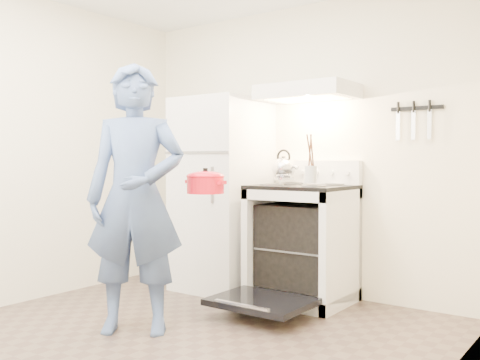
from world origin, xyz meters
name	(u,v)px	position (x,y,z in m)	size (l,w,h in m)	color
floor	(152,346)	(0.00, 0.00, 0.00)	(3.60, 3.60, 0.00)	brown
back_wall	(298,149)	(0.00, 1.80, 1.25)	(3.20, 0.02, 2.50)	#EDE5C5
refrigerator	(222,194)	(-0.58, 1.45, 0.85)	(0.70, 0.70, 1.70)	white
stove_body	(302,245)	(0.23, 1.48, 0.46)	(0.76, 0.65, 0.92)	white
cooktop	(302,187)	(0.23, 1.48, 0.94)	(0.76, 0.65, 0.03)	black
backsplash	(319,172)	(0.23, 1.76, 1.05)	(0.76, 0.07, 0.20)	white
oven_door	(261,302)	(0.23, 0.88, 0.12)	(0.70, 0.54, 0.04)	black
oven_rack	(302,248)	(0.23, 1.48, 0.44)	(0.60, 0.52, 0.01)	slate
range_hood	(307,92)	(0.23, 1.55, 1.71)	(0.76, 0.50, 0.12)	white
knife_strip	(417,108)	(1.05, 1.79, 1.55)	(0.40, 0.02, 0.03)	black
pizza_stone	(315,246)	(0.32, 1.52, 0.45)	(0.30, 0.30, 0.02)	#946D51
tea_kettle	(284,167)	(-0.01, 1.58, 1.10)	(0.24, 0.20, 0.29)	silver
utensil_jar	(311,174)	(0.42, 1.27, 1.05)	(0.09, 0.09, 0.13)	silver
person	(135,198)	(-0.29, 0.15, 0.90)	(0.65, 0.43, 1.79)	#3A4B7B
dutch_oven	(205,185)	(-0.01, 0.53, 0.98)	(0.33, 0.26, 0.22)	red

